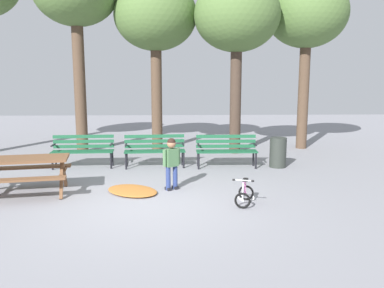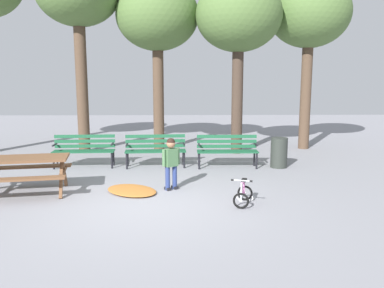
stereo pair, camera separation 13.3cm
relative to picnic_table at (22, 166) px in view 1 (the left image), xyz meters
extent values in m
plane|color=gray|center=(2.54, -0.80, -0.59)|extent=(36.00, 36.00, 0.00)
cube|color=brown|center=(0.00, 0.00, 0.15)|extent=(1.90, 1.06, 0.05)
cube|color=brown|center=(0.10, -0.54, -0.14)|extent=(1.81, 0.55, 0.04)
cube|color=brown|center=(-0.10, 0.54, -0.14)|extent=(1.81, 0.55, 0.04)
cube|color=brown|center=(0.81, -0.11, -0.24)|extent=(0.16, 0.57, 0.76)
cube|color=brown|center=(0.73, 0.38, -0.24)|extent=(0.16, 0.57, 0.76)
cube|color=brown|center=(0.77, 0.13, -0.17)|extent=(0.27, 1.10, 0.04)
cube|color=#195133|center=(0.63, 2.60, -0.15)|extent=(1.60, 0.15, 0.03)
cube|color=#195133|center=(0.64, 2.48, -0.15)|extent=(1.60, 0.15, 0.03)
cube|color=#195133|center=(0.64, 2.36, -0.15)|extent=(1.60, 0.15, 0.03)
cube|color=#195133|center=(0.65, 2.24, -0.15)|extent=(1.60, 0.15, 0.03)
cube|color=#195133|center=(0.63, 2.64, -0.05)|extent=(1.60, 0.13, 0.09)
cube|color=#195133|center=(0.63, 2.64, 0.08)|extent=(1.60, 0.13, 0.09)
cube|color=#195133|center=(0.63, 2.64, 0.21)|extent=(1.60, 0.13, 0.09)
cylinder|color=black|center=(1.40, 2.30, -0.37)|extent=(0.05, 0.05, 0.44)
cylinder|color=black|center=(1.38, 2.66, -0.37)|extent=(0.05, 0.05, 0.44)
cube|color=black|center=(1.39, 2.48, 0.03)|extent=(0.06, 0.40, 0.03)
cylinder|color=black|center=(-0.10, 2.22, -0.37)|extent=(0.05, 0.05, 0.44)
cylinder|color=black|center=(-0.12, 2.58, -0.37)|extent=(0.05, 0.05, 0.44)
cube|color=black|center=(-0.11, 2.40, 0.03)|extent=(0.06, 0.40, 0.03)
cube|color=#195133|center=(2.53, 2.59, -0.15)|extent=(1.60, 0.18, 0.03)
cube|color=#195133|center=(2.53, 2.47, -0.15)|extent=(1.60, 0.18, 0.03)
cube|color=#195133|center=(2.54, 2.35, -0.15)|extent=(1.60, 0.18, 0.03)
cube|color=#195133|center=(2.55, 2.23, -0.15)|extent=(1.60, 0.18, 0.03)
cube|color=#195133|center=(2.52, 2.63, -0.05)|extent=(1.60, 0.16, 0.09)
cube|color=#195133|center=(2.52, 2.63, 0.08)|extent=(1.60, 0.16, 0.09)
cube|color=#195133|center=(2.52, 2.63, 0.21)|extent=(1.60, 0.16, 0.09)
cylinder|color=black|center=(3.30, 2.30, -0.37)|extent=(0.05, 0.05, 0.44)
cylinder|color=black|center=(3.27, 2.66, -0.37)|extent=(0.05, 0.05, 0.44)
cube|color=black|center=(3.29, 2.48, 0.03)|extent=(0.07, 0.40, 0.03)
cylinder|color=black|center=(1.80, 2.20, -0.37)|extent=(0.05, 0.05, 0.44)
cylinder|color=black|center=(1.78, 2.56, -0.37)|extent=(0.05, 0.05, 0.44)
cube|color=black|center=(1.79, 2.38, 0.03)|extent=(0.07, 0.40, 0.03)
cube|color=#195133|center=(4.44, 2.50, -0.15)|extent=(1.60, 0.07, 0.03)
cube|color=#195133|center=(4.44, 2.38, -0.15)|extent=(1.60, 0.07, 0.03)
cube|color=#195133|center=(4.44, 2.26, -0.15)|extent=(1.60, 0.07, 0.03)
cube|color=#195133|center=(4.44, 2.14, -0.15)|extent=(1.60, 0.07, 0.03)
cube|color=#195133|center=(4.44, 2.54, -0.05)|extent=(1.60, 0.05, 0.09)
cube|color=#195133|center=(4.44, 2.54, 0.08)|extent=(1.60, 0.05, 0.09)
cube|color=#195133|center=(4.44, 2.54, 0.21)|extent=(1.60, 0.05, 0.09)
cylinder|color=black|center=(5.19, 2.16, -0.37)|extent=(0.05, 0.05, 0.44)
cylinder|color=black|center=(5.19, 2.52, -0.37)|extent=(0.05, 0.05, 0.44)
cube|color=black|center=(5.19, 2.34, 0.03)|extent=(0.04, 0.40, 0.03)
cylinder|color=black|center=(3.69, 2.16, -0.37)|extent=(0.05, 0.05, 0.44)
cylinder|color=black|center=(3.69, 2.52, -0.37)|extent=(0.05, 0.05, 0.44)
cube|color=black|center=(3.69, 2.34, 0.03)|extent=(0.04, 0.40, 0.03)
cylinder|color=navy|center=(3.09, 0.33, -0.34)|extent=(0.10, 0.10, 0.51)
cube|color=black|center=(3.09, 0.33, -0.56)|extent=(0.16, 0.18, 0.06)
cylinder|color=navy|center=(2.95, 0.23, -0.34)|extent=(0.10, 0.10, 0.51)
cube|color=black|center=(2.95, 0.23, -0.56)|extent=(0.16, 0.18, 0.06)
cube|color=#477047|center=(3.02, 0.28, 0.11)|extent=(0.31, 0.28, 0.38)
sphere|color=#996B4C|center=(3.02, 0.28, 0.40)|extent=(0.19, 0.19, 0.19)
sphere|color=black|center=(3.02, 0.28, 0.43)|extent=(0.18, 0.18, 0.18)
cylinder|color=#477047|center=(3.16, 0.38, 0.12)|extent=(0.08, 0.08, 0.35)
cylinder|color=#477047|center=(2.88, 0.18, 0.12)|extent=(0.08, 0.08, 0.35)
torus|color=black|center=(4.33, -1.02, -0.44)|extent=(0.30, 0.12, 0.30)
cylinder|color=silver|center=(4.33, -1.02, -0.44)|extent=(0.06, 0.05, 0.04)
torus|color=black|center=(4.48, -0.52, -0.44)|extent=(0.30, 0.12, 0.30)
cylinder|color=silver|center=(4.48, -0.52, -0.44)|extent=(0.06, 0.05, 0.04)
torus|color=white|center=(4.59, -0.55, -0.54)|extent=(0.11, 0.05, 0.11)
torus|color=white|center=(4.38, -0.49, -0.54)|extent=(0.11, 0.05, 0.11)
cylinder|color=pink|center=(4.39, -0.85, -0.27)|extent=(0.12, 0.30, 0.32)
cylinder|color=pink|center=(4.43, -0.69, -0.29)|extent=(0.06, 0.08, 0.27)
cylinder|color=pink|center=(4.45, -0.62, -0.43)|extent=(0.08, 0.20, 0.05)
cylinder|color=silver|center=(4.34, -1.00, -0.28)|extent=(0.05, 0.08, 0.32)
cylinder|color=pink|center=(4.39, -0.83, -0.17)|extent=(0.12, 0.32, 0.05)
cube|color=black|center=(4.44, -0.67, -0.14)|extent=(0.13, 0.19, 0.04)
cylinder|color=silver|center=(4.34, -0.98, -0.07)|extent=(0.33, 0.12, 0.02)
cylinder|color=black|center=(4.51, -1.03, -0.07)|extent=(0.06, 0.05, 0.04)
cylinder|color=black|center=(4.18, -0.93, -0.07)|extent=(0.06, 0.05, 0.04)
ellipsoid|color=#B26B2D|center=(2.20, 0.10, -0.56)|extent=(1.44, 1.40, 0.07)
cylinder|color=#2D332D|center=(5.81, 2.35, -0.20)|extent=(0.44, 0.44, 0.79)
cylinder|color=brown|center=(0.08, 4.73, 1.45)|extent=(0.36, 0.36, 4.09)
cylinder|color=brown|center=(2.47, 5.01, 1.10)|extent=(0.35, 0.35, 3.39)
ellipsoid|color=#517038|center=(2.47, 5.01, 3.70)|extent=(2.60, 2.60, 2.20)
cylinder|color=#423328|center=(4.95, 4.42, 1.07)|extent=(0.35, 0.35, 3.32)
ellipsoid|color=#517038|center=(4.95, 4.42, 3.63)|extent=(2.60, 2.60, 2.20)
cylinder|color=brown|center=(7.31, 5.19, 1.16)|extent=(0.35, 0.35, 3.50)
ellipsoid|color=#517038|center=(7.31, 5.19, 3.81)|extent=(2.60, 2.60, 2.20)
camera|label=1|loc=(3.18, -7.98, 1.78)|focal=37.33mm
camera|label=2|loc=(3.31, -7.99, 1.78)|focal=37.33mm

